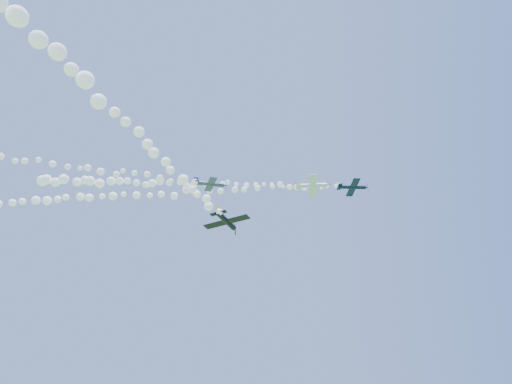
# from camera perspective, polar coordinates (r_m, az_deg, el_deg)

# --- Properties ---
(plane_white) EXTENTS (7.67, 7.93, 2.38)m
(plane_white) POSITION_cam_1_polar(r_m,az_deg,el_deg) (94.20, 7.54, 0.88)
(plane_white) COLOR white
(smoke_trail_white) EXTENTS (85.55, 3.12, 3.18)m
(smoke_trail_white) POSITION_cam_1_polar(r_m,az_deg,el_deg) (102.44, -18.48, -0.60)
(smoke_trail_white) COLOR white
(plane_navy) EXTENTS (7.34, 7.78, 2.19)m
(plane_navy) POSITION_cam_1_polar(r_m,az_deg,el_deg) (99.92, 12.77, 0.64)
(plane_navy) COLOR #0B1733
(smoke_trail_navy) EXTENTS (68.24, 13.01, 2.87)m
(smoke_trail_navy) POSITION_cam_1_polar(r_m,az_deg,el_deg) (96.82, -8.66, 1.11)
(smoke_trail_navy) COLOR white
(plane_grey) EXTENTS (6.84, 7.20, 1.85)m
(plane_grey) POSITION_cam_1_polar(r_m,az_deg,el_deg) (86.91, -6.10, 1.07)
(plane_grey) COLOR #3D4659
(plane_black) EXTENTS (8.54, 8.06, 2.36)m
(plane_black) POSITION_cam_1_polar(r_m,az_deg,el_deg) (76.00, -3.95, -3.90)
(plane_black) COLOR black
(smoke_trail_black) EXTENTS (20.65, 67.77, 3.23)m
(smoke_trail_black) POSITION_cam_1_polar(r_m,az_deg,el_deg) (50.48, -22.59, 13.83)
(smoke_trail_black) COLOR white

